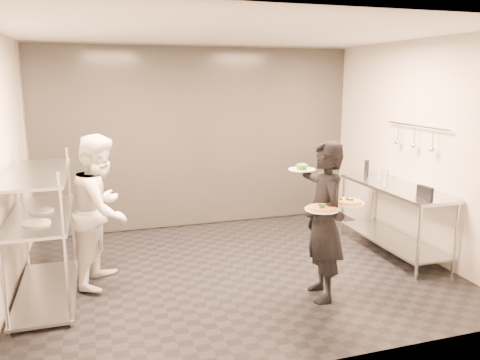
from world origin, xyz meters
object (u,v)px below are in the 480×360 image
object	(u,v)px
pizza_plate_near	(322,208)
bottle_green	(386,178)
pass_rack	(42,228)
waiter	(324,222)
pizza_plate_far	(348,202)
pos_monitor	(425,193)
bottle_dark	(367,168)
bottle_clear	(380,172)
salad_plate	(302,168)
chef	(102,210)
prep_counter	(394,207)

from	to	relation	value
pizza_plate_near	bottle_green	bearing A→B (deg)	37.85
pass_rack	waiter	bearing A→B (deg)	-17.97
pizza_plate_far	pos_monitor	world-z (taller)	pizza_plate_far
bottle_dark	bottle_clear	bearing A→B (deg)	-74.15
pass_rack	bottle_clear	bearing A→B (deg)	6.07
pizza_plate_near	bottle_dark	xyz separation A→B (m)	(1.67, 1.86, -0.03)
salad_plate	bottle_clear	world-z (taller)	salad_plate
pass_rack	pizza_plate_far	world-z (taller)	pass_rack
pos_monitor	waiter	bearing A→B (deg)	-176.65
pizza_plate_far	bottle_clear	distance (m)	2.11
pizza_plate_far	bottle_dark	distance (m)	2.25
pizza_plate_near	bottle_green	distance (m)	1.97
chef	pos_monitor	bearing A→B (deg)	-83.38
bottle_clear	chef	bearing A→B (deg)	-175.91
prep_counter	pizza_plate_near	size ratio (longest dim) A/B	5.41
pass_rack	pizza_plate_far	size ratio (longest dim) A/B	4.93
waiter	bottle_green	distance (m)	1.71
waiter	pos_monitor	bearing A→B (deg)	106.23
salad_plate	pos_monitor	xyz separation A→B (m)	(1.50, -0.14, -0.36)
chef	bottle_dark	xyz separation A→B (m)	(3.71, 0.50, 0.18)
prep_counter	pos_monitor	world-z (taller)	pos_monitor
pizza_plate_near	pizza_plate_far	bearing A→B (deg)	10.54
waiter	chef	world-z (taller)	chef
pos_monitor	bottle_dark	world-z (taller)	bottle_dark
pizza_plate_near	pizza_plate_far	xyz separation A→B (m)	(0.32, 0.06, 0.02)
chef	bottle_clear	distance (m)	3.79
prep_counter	bottle_clear	bearing A→B (deg)	81.93
salad_plate	chef	bearing A→B (deg)	159.77
pizza_plate_near	salad_plate	xyz separation A→B (m)	(0.05, 0.58, 0.29)
pizza_plate_near	salad_plate	size ratio (longest dim) A/B	1.15
prep_counter	bottle_green	distance (m)	0.42
bottle_dark	pizza_plate_near	bearing A→B (deg)	-131.98
bottle_green	pizza_plate_far	bearing A→B (deg)	-137.07
prep_counter	bottle_clear	size ratio (longest dim) A/B	10.21
pizza_plate_far	salad_plate	size ratio (longest dim) A/B	1.12
pizza_plate_far	bottle_green	world-z (taller)	bottle_green
chef	pos_monitor	size ratio (longest dim) A/B	7.54
pizza_plate_far	salad_plate	bearing A→B (deg)	117.54
pizza_plate_near	pizza_plate_far	world-z (taller)	pizza_plate_far
prep_counter	pizza_plate_near	xyz separation A→B (m)	(-1.67, -1.16, 0.44)
salad_plate	pos_monitor	world-z (taller)	salad_plate
pizza_plate_near	pos_monitor	xyz separation A→B (m)	(1.55, 0.44, -0.06)
pizza_plate_far	bottle_dark	world-z (taller)	bottle_dark
prep_counter	pos_monitor	xyz separation A→B (m)	(-0.12, -0.72, 0.38)
pass_rack	bottle_dark	size ratio (longest dim) A/B	7.12
pass_rack	bottle_green	distance (m)	4.22
prep_counter	bottle_green	bearing A→B (deg)	155.81
pass_rack	bottle_green	size ratio (longest dim) A/B	7.44
pizza_plate_far	bottle_dark	xyz separation A→B (m)	(1.35, 1.80, -0.06)
pass_rack	bottle_green	xyz separation A→B (m)	(4.22, 0.05, 0.26)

